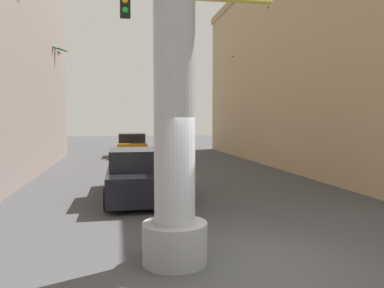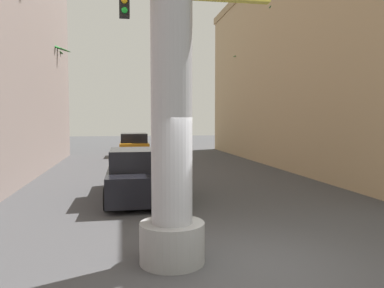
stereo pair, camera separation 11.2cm
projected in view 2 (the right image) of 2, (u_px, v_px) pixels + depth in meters
ground_plane at (170, 178)px, 15.96m from camera, size 86.30×86.30×0.00m
building_right at (329, 67)px, 21.20m from camera, size 7.74×22.94×10.96m
street_lamp at (370, 54)px, 12.38m from camera, size 2.90×0.28×7.66m
car_lead at (140, 175)px, 11.89m from camera, size 2.12×4.93×1.56m
car_far at (134, 145)px, 25.56m from camera, size 2.07×4.47×1.56m
palm_tree_far_left at (46, 89)px, 21.76m from camera, size 2.88×2.94×6.99m
palm_tree_mid_right at (296, 56)px, 18.95m from camera, size 2.85×3.11×9.23m
palm_tree_far_right at (249, 93)px, 26.45m from camera, size 2.71×2.57×7.33m
pedestrian_far_left at (44, 149)px, 19.25m from camera, size 0.47×0.47×1.67m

